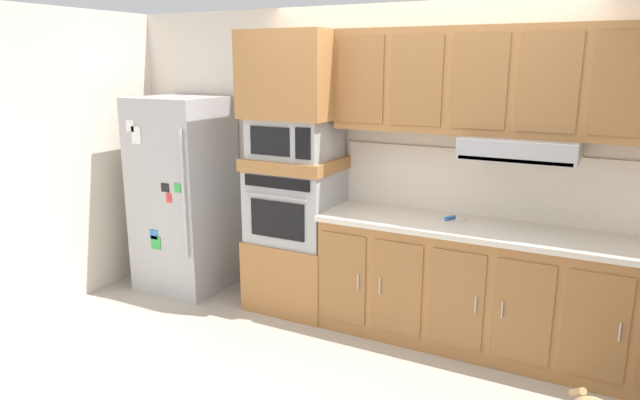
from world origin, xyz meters
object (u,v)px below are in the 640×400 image
object	(u,v)px
microwave	(295,138)
screwdriver	(451,218)
built_in_oven	(296,205)
refrigerator	(184,194)

from	to	relation	value
microwave	screwdriver	distance (m)	1.40
built_in_oven	screwdriver	bearing A→B (deg)	3.04
refrigerator	microwave	bearing A→B (deg)	3.37
screwdriver	refrigerator	bearing A→B (deg)	-176.80
refrigerator	built_in_oven	size ratio (longest dim) A/B	2.51
refrigerator	microwave	xyz separation A→B (m)	(1.15, 0.07, 0.58)
built_in_oven	screwdriver	size ratio (longest dim) A/B	4.32
screwdriver	built_in_oven	bearing A→B (deg)	-176.96
built_in_oven	microwave	bearing A→B (deg)	-0.77
refrigerator	screwdriver	distance (m)	2.45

